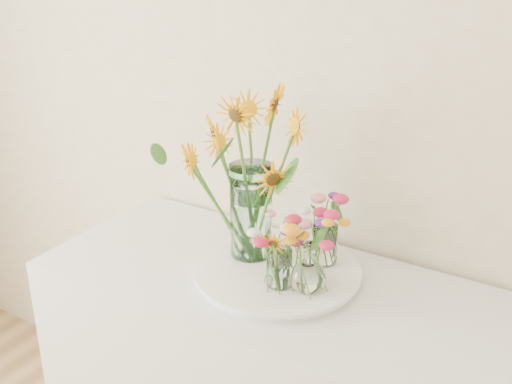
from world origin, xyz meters
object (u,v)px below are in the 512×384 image
small_vase_b (308,267)px  small_vase_c (325,244)px  small_vase_a (280,268)px  tray (278,274)px  mason_jar (251,211)px

small_vase_b → small_vase_c: (-0.03, 0.16, -0.01)m
small_vase_b → small_vase_a: bearing=-162.5°
tray → small_vase_b: 0.16m
tray → small_vase_b: bearing=-23.8°
mason_jar → small_vase_a: 0.22m
tray → small_vase_b: (0.12, -0.05, 0.08)m
small_vase_b → small_vase_c: size_ratio=1.16×
tray → mason_jar: bearing=162.4°
small_vase_a → small_vase_c: bearing=75.6°
mason_jar → small_vase_c: bearing=18.3°
tray → small_vase_a: small_vase_a is taller
tray → small_vase_a: (0.05, -0.08, 0.07)m
small_vase_a → small_vase_b: 0.08m
small_vase_c → small_vase_b: bearing=-80.5°
small_vase_b → small_vase_c: 0.16m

